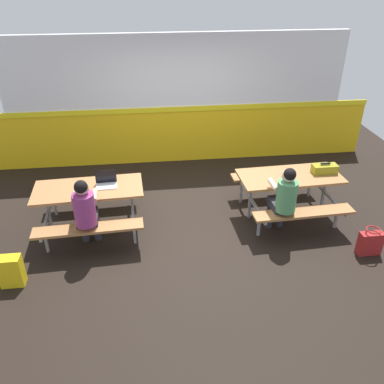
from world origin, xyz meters
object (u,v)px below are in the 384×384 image
object	(u,v)px
picnic_table_left	(89,197)
laptop_silver	(106,183)
student_further	(284,196)
backpack_dark	(11,271)
student_nearer	(85,209)
picnic_table_right	(289,185)
tote_bag_bright	(370,243)
toolbox_grey	(325,169)

from	to	relation	value
picnic_table_left	laptop_silver	world-z (taller)	laptop_silver
student_further	backpack_dark	distance (m)	3.92
student_nearer	backpack_dark	bearing A→B (deg)	-146.48
picnic_table_right	backpack_dark	world-z (taller)	picnic_table_right
picnic_table_right	laptop_silver	size ratio (longest dim) A/B	5.07
picnic_table_left	backpack_dark	world-z (taller)	picnic_table_left
backpack_dark	picnic_table_left	bearing A→B (deg)	51.83
student_further	laptop_silver	size ratio (longest dim) A/B	3.65
student_further	backpack_dark	size ratio (longest dim) A/B	2.74
laptop_silver	tote_bag_bright	world-z (taller)	laptop_silver
picnic_table_right	toolbox_grey	xyz separation A→B (m)	(0.58, 0.03, 0.24)
toolbox_grey	backpack_dark	size ratio (longest dim) A/B	0.91
picnic_table_right	laptop_silver	bearing A→B (deg)	179.63
picnic_table_left	backpack_dark	bearing A→B (deg)	-128.17
laptop_silver	toolbox_grey	bearing A→B (deg)	0.15
picnic_table_right	tote_bag_bright	world-z (taller)	picnic_table_right
toolbox_grey	backpack_dark	world-z (taller)	toolbox_grey
picnic_table_left	student_nearer	world-z (taller)	student_nearer
student_nearer	laptop_silver	distance (m)	0.67
picnic_table_left	student_nearer	size ratio (longest dim) A/B	1.39
picnic_table_left	student_further	bearing A→B (deg)	-10.50
tote_bag_bright	laptop_silver	bearing A→B (deg)	162.55
toolbox_grey	backpack_dark	distance (m)	4.90
laptop_silver	toolbox_grey	world-z (taller)	laptop_silver
picnic_table_left	backpack_dark	distance (m)	1.55
student_nearer	toolbox_grey	size ratio (longest dim) A/B	3.02
toolbox_grey	student_further	bearing A→B (deg)	-145.18
picnic_table_left	picnic_table_right	size ratio (longest dim) A/B	1.00
student_further	laptop_silver	xyz separation A→B (m)	(-2.63, 0.59, 0.08)
student_nearer	backpack_dark	xyz separation A→B (m)	(-0.94, -0.63, -0.49)
picnic_table_left	picnic_table_right	bearing A→B (deg)	0.57
picnic_table_right	student_further	size ratio (longest dim) A/B	1.39
student_further	toolbox_grey	xyz separation A→B (m)	(0.86, 0.60, 0.10)
laptop_silver	tote_bag_bright	distance (m)	4.01
toolbox_grey	tote_bag_bright	bearing A→B (deg)	-76.46
backpack_dark	student_nearer	bearing A→B (deg)	33.52
student_further	backpack_dark	xyz separation A→B (m)	(-3.84, -0.64, -0.49)
picnic_table_left	picnic_table_right	distance (m)	3.19
backpack_dark	student_further	bearing A→B (deg)	9.51
picnic_table_left	tote_bag_bright	xyz separation A→B (m)	(4.06, -1.14, -0.38)
toolbox_grey	tote_bag_bright	size ratio (longest dim) A/B	0.93
student_nearer	tote_bag_bright	distance (m)	4.12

